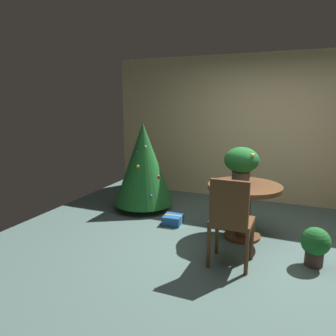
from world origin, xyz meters
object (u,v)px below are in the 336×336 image
Objects in this scene: holiday_tree at (144,164)px; gift_box_blue at (173,219)px; flower_vase at (241,162)px; wooden_chair_near at (230,217)px; round_dining_table at (244,199)px; potted_plant at (315,244)px.

holiday_tree reaches higher than gift_box_blue.
holiday_tree is 4.55× the size of gift_box_blue.
flower_vase is 0.48× the size of wooden_chair_near.
gift_box_blue is (-1.03, 0.09, -0.46)m from round_dining_table.
holiday_tree reaches higher than wooden_chair_near.
round_dining_table is 0.66× the size of holiday_tree.
potted_plant is (2.60, -0.97, -0.53)m from holiday_tree.
gift_box_blue is (-0.97, 0.06, -0.95)m from flower_vase.
round_dining_table is 1.97× the size of flower_vase.
holiday_tree reaches higher than round_dining_table.
potted_plant reaches higher than gift_box_blue.
round_dining_table is at bearing -21.01° from flower_vase.
flower_vase is 1.77m from holiday_tree.
gift_box_blue is (-1.03, 0.92, -0.50)m from wooden_chair_near.
wooden_chair_near is 0.69× the size of holiday_tree.
round_dining_table is 0.84m from wooden_chair_near.
holiday_tree is (-1.74, 0.52, 0.25)m from round_dining_table.
potted_plant is at bearing -15.78° from gift_box_blue.
holiday_tree is (-1.74, 1.36, 0.21)m from wooden_chair_near.
flower_vase is 1.52× the size of gift_box_blue.
wooden_chair_near is (0.00, -0.84, 0.04)m from round_dining_table.
flower_vase is 1.10× the size of potted_plant.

